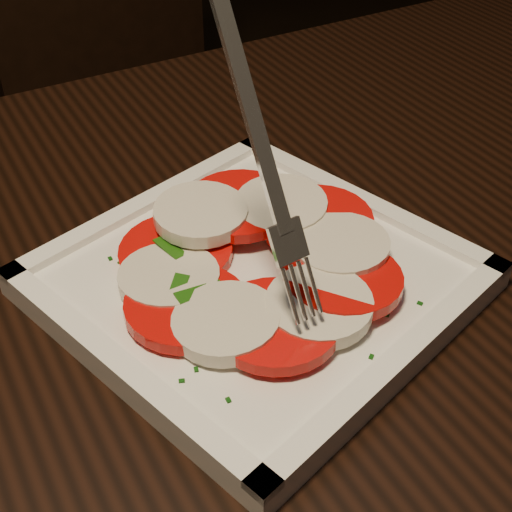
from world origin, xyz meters
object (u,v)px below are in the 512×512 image
object	(u,v)px
chair	(131,63)
table	(369,370)
fork	(251,148)
plate	(256,282)

from	to	relation	value
chair	table	bearing A→B (deg)	-106.41
table	chair	size ratio (longest dim) A/B	1.33
chair	fork	distance (m)	0.95
plate	chair	bearing A→B (deg)	78.67
plate	fork	world-z (taller)	fork
fork	chair	bearing A→B (deg)	69.55
chair	fork	xyz separation A→B (m)	(-0.18, -0.87, 0.34)
fork	plate	bearing A→B (deg)	47.12
chair	fork	size ratio (longest dim) A/B	5.54
plate	fork	distance (m)	0.12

